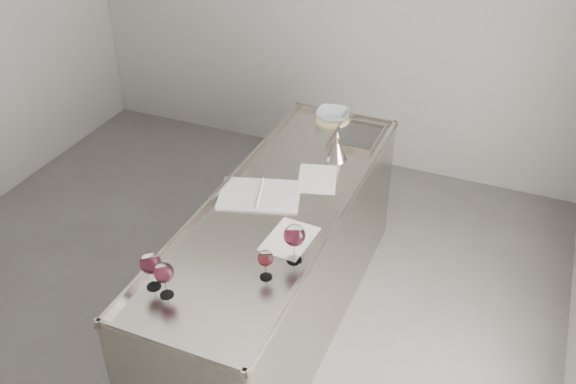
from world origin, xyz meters
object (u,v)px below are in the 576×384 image
at_px(wine_glass_right, 294,236).
at_px(ceramic_bowl, 333,115).
at_px(wine_glass_middle, 164,273).
at_px(wine_glass_left, 150,264).
at_px(wine_glass_small, 266,259).
at_px(wine_funnel, 337,151).
at_px(counter, 279,266).
at_px(notebook, 260,194).

relative_size(wine_glass_right, ceramic_bowl, 0.95).
bearing_deg(wine_glass_middle, wine_glass_right, 45.53).
relative_size(wine_glass_left, ceramic_bowl, 0.87).
relative_size(wine_glass_small, wine_funnel, 0.79).
height_order(wine_glass_left, ceramic_bowl, wine_glass_left).
bearing_deg(wine_glass_middle, ceramic_bowl, 86.23).
distance_m(wine_glass_left, wine_glass_right, 0.71).
relative_size(wine_glass_right, wine_funnel, 1.09).
distance_m(counter, wine_glass_right, 0.81).
relative_size(wine_glass_left, wine_glass_small, 1.25).
bearing_deg(wine_glass_left, counter, 72.66).
bearing_deg(notebook, wine_glass_small, -79.98).
bearing_deg(wine_glass_right, wine_glass_middle, -134.47).
xyz_separation_m(wine_glass_small, wine_funnel, (-0.05, 1.20, -0.05)).
bearing_deg(wine_glass_left, wine_funnel, 74.22).
bearing_deg(counter, notebook, 167.36).
relative_size(counter, wine_glass_left, 12.04).
distance_m(wine_glass_left, notebook, 0.93).
xyz_separation_m(wine_glass_right, wine_glass_small, (-0.08, -0.17, -0.04)).
bearing_deg(wine_glass_small, wine_glass_right, 65.27).
height_order(counter, ceramic_bowl, ceramic_bowl).
xyz_separation_m(wine_glass_middle, wine_glass_small, (0.38, 0.30, -0.02)).
xyz_separation_m(counter, wine_funnel, (0.14, 0.59, 0.53)).
bearing_deg(ceramic_bowl, wine_funnel, -67.88).
bearing_deg(wine_glass_right, wine_glass_small, -114.73).
xyz_separation_m(wine_glass_small, ceramic_bowl, (-0.25, 1.69, -0.06)).
height_order(counter, wine_glass_small, wine_glass_small).
relative_size(counter, wine_glass_small, 15.10).
xyz_separation_m(wine_glass_right, ceramic_bowl, (-0.33, 1.51, -0.11)).
bearing_deg(ceramic_bowl, wine_glass_left, -96.37).
relative_size(wine_glass_middle, wine_funnel, 0.94).
xyz_separation_m(wine_glass_right, notebook, (-0.41, 0.47, -0.15)).
height_order(wine_glass_left, wine_glass_small, wine_glass_left).
bearing_deg(wine_glass_middle, notebook, 86.90).
xyz_separation_m(counter, notebook, (-0.14, 0.03, 0.47)).
height_order(wine_glass_middle, notebook, wine_glass_middle).
bearing_deg(notebook, wine_glass_right, -66.05).
height_order(wine_glass_middle, wine_glass_small, wine_glass_middle).
height_order(counter, wine_funnel, wine_funnel).
relative_size(wine_glass_small, notebook, 0.29).
bearing_deg(wine_funnel, wine_glass_right, -82.61).
distance_m(wine_glass_small, wine_funnel, 1.20).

